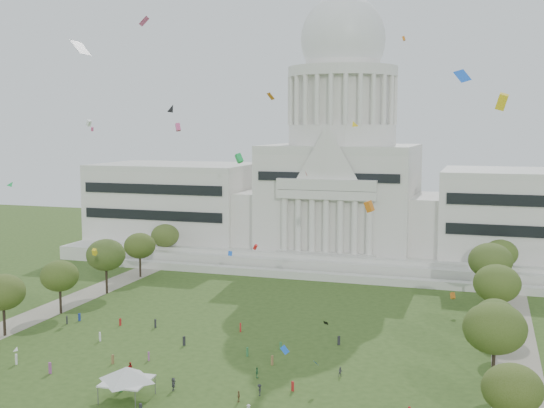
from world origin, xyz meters
name	(u,v)px	position (x,y,z in m)	size (l,w,h in m)	color
ground	(179,398)	(0.00, 0.00, 0.00)	(400.00, 400.00, 0.00)	#314B1A
capitol	(341,185)	(0.00, 113.59, 22.30)	(160.00, 64.50, 91.30)	silver
path_left	(34,317)	(-48.00, 30.00, 0.02)	(8.00, 160.00, 0.04)	gray
path_right	(516,365)	(48.00, 30.00, 0.02)	(8.00, 160.00, 0.04)	gray
row_tree_r_1	(512,389)	(46.22, -1.75, 7.66)	(7.58, 7.58, 10.78)	black
row_tree_l_2	(3,292)	(-45.04, 17.30, 8.51)	(8.42, 8.42, 11.97)	black
row_tree_r_2	(495,328)	(44.17, 17.44, 9.66)	(9.55, 9.55, 13.58)	black
row_tree_l_3	(60,276)	(-44.09, 33.92, 8.21)	(8.12, 8.12, 11.55)	black
row_tree_r_3	(495,315)	(44.40, 34.48, 7.08)	(7.01, 7.01, 9.98)	black
row_tree_l_4	(106,255)	(-44.08, 52.42, 9.39)	(9.29, 9.29, 13.21)	black
row_tree_r_4	(497,284)	(44.76, 50.04, 9.29)	(9.19, 9.19, 13.06)	black
row_tree_l_5	(140,246)	(-45.22, 71.01, 8.42)	(8.33, 8.33, 11.85)	black
row_tree_r_5	(490,261)	(43.49, 70.19, 9.93)	(9.82, 9.82, 13.96)	black
row_tree_l_6	(165,236)	(-46.87, 89.14, 8.27)	(8.19, 8.19, 11.64)	black
row_tree_r_6	(501,253)	(45.96, 88.13, 8.51)	(8.42, 8.42, 11.97)	black
event_tent	(127,373)	(-7.09, -2.79, 3.93)	(9.57, 9.57, 5.07)	#4C4C4C
person_2	(341,372)	(20.90, 15.84, 0.78)	(0.76, 0.47, 1.56)	#4C4C51
person_3	(259,390)	(11.02, 4.41, 0.89)	(1.15, 0.59, 1.78)	#26262B
person_4	(239,396)	(8.87, 1.35, 0.83)	(0.98, 0.53, 1.66)	olive
person_5	(173,384)	(-2.10, 2.37, 1.00)	(1.86, 0.74, 2.01)	#4C4C51
person_8	(130,367)	(-12.14, 7.01, 0.88)	(0.86, 0.53, 1.77)	#B21E1E
person_10	(257,373)	(8.33, 11.10, 0.88)	(1.03, 0.56, 1.76)	#33723F
distant_crowd	(127,353)	(-16.29, 13.28, 0.86)	(59.71, 41.45, 1.94)	#26262B
kite_swarm	(216,195)	(3.59, 6.10, 29.80)	(87.06, 103.86, 60.71)	orange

